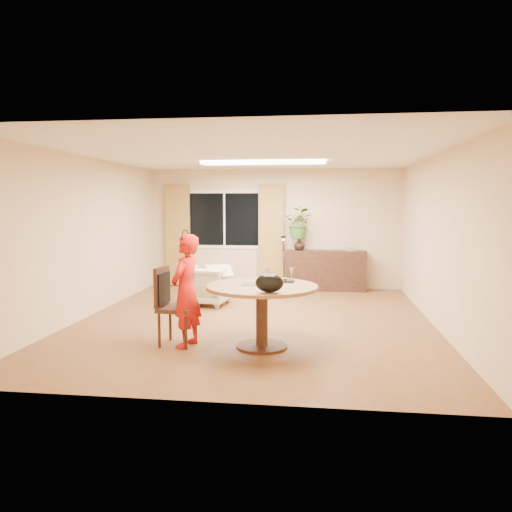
{
  "coord_description": "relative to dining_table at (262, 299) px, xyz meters",
  "views": [
    {
      "loc": [
        1.03,
        -7.65,
        1.85
      ],
      "look_at": [
        0.05,
        -0.2,
        1.06
      ],
      "focal_mm": 35.0,
      "sensor_mm": 36.0,
      "label": 1
    }
  ],
  "objects": [
    {
      "name": "handbag",
      "position": [
        0.15,
        -0.51,
        0.28
      ],
      "size": [
        0.38,
        0.29,
        0.22
      ],
      "primitive_type": null,
      "rotation": [
        0.0,
        0.0,
        0.32
      ],
      "color": "black",
      "rests_on": "dining_table"
    },
    {
      "name": "window",
      "position": [
        -1.39,
        4.66,
        0.86
      ],
      "size": [
        1.7,
        0.03,
        1.3
      ],
      "color": "white",
      "rests_on": "wall_back"
    },
    {
      "name": "wall_back",
      "position": [
        -0.29,
        4.67,
        0.66
      ],
      "size": [
        5.5,
        0.0,
        5.5
      ],
      "primitive_type": "plane",
      "rotation": [
        1.57,
        0.0,
        0.0
      ],
      "color": "#D6B98B",
      "rests_on": "floor"
    },
    {
      "name": "ceiling_panel",
      "position": [
        -0.29,
        2.62,
        1.93
      ],
      "size": [
        2.2,
        0.35,
        0.05
      ],
      "primitive_type": "cube",
      "color": "white",
      "rests_on": "ceiling"
    },
    {
      "name": "dining_chair",
      "position": [
        -1.11,
        -0.01,
        -0.13
      ],
      "size": [
        0.53,
        0.49,
        1.03
      ],
      "primitive_type": null,
      "rotation": [
        0.0,
        0.0,
        -0.1
      ],
      "color": "black",
      "rests_on": "floor"
    },
    {
      "name": "child",
      "position": [
        -0.98,
        -0.06,
        0.09
      ],
      "size": [
        0.6,
        0.46,
        1.46
      ],
      "primitive_type": "imported",
      "rotation": [
        0.0,
        0.0,
        -1.8
      ],
      "color": "red",
      "rests_on": "floor"
    },
    {
      "name": "armchair",
      "position": [
        -1.31,
        2.61,
        -0.29
      ],
      "size": [
        0.85,
        0.87,
        0.7
      ],
      "primitive_type": "imported",
      "rotation": [
        0.0,
        0.0,
        2.99
      ],
      "color": "#BEA997",
      "rests_on": "floor"
    },
    {
      "name": "sideboard",
      "position": [
        0.84,
        4.43,
        -0.21
      ],
      "size": [
        1.7,
        0.42,
        0.85
      ],
      "primitive_type": "cube",
      "color": "black",
      "rests_on": "floor"
    },
    {
      "name": "wall_right",
      "position": [
        2.46,
        1.42,
        0.66
      ],
      "size": [
        0.0,
        6.5,
        6.5
      ],
      "primitive_type": "plane",
      "rotation": [
        1.57,
        0.0,
        -1.57
      ],
      "color": "#D6B98B",
      "rests_on": "floor"
    },
    {
      "name": "vase",
      "position": [
        0.28,
        4.43,
        0.34
      ],
      "size": [
        0.25,
        0.25,
        0.25
      ],
      "primitive_type": "imported",
      "rotation": [
        0.0,
        0.0,
        -0.04
      ],
      "color": "black",
      "rests_on": "sideboard"
    },
    {
      "name": "desk_lamp",
      "position": [
        -0.06,
        4.38,
        0.37
      ],
      "size": [
        0.16,
        0.16,
        0.33
      ],
      "primitive_type": null,
      "rotation": [
        0.0,
        0.0,
        0.22
      ],
      "color": "black",
      "rests_on": "sideboard"
    },
    {
      "name": "wine_glass",
      "position": [
        0.36,
        0.22,
        0.28
      ],
      "size": [
        0.09,
        0.09,
        0.21
      ],
      "primitive_type": null,
      "rotation": [
        0.0,
        0.0,
        0.24
      ],
      "color": "white",
      "rests_on": "dining_table"
    },
    {
      "name": "pot_lid",
      "position": [
        0.28,
        0.34,
        0.19
      ],
      "size": [
        0.27,
        0.27,
        0.04
      ],
      "primitive_type": null,
      "rotation": [
        0.0,
        0.0,
        -0.16
      ],
      "color": "white",
      "rests_on": "dining_table"
    },
    {
      "name": "wall_left",
      "position": [
        -3.04,
        1.42,
        0.66
      ],
      "size": [
        0.0,
        6.5,
        6.5
      ],
      "primitive_type": "plane",
      "rotation": [
        1.57,
        0.0,
        1.57
      ],
      "color": "#D6B98B",
      "rests_on": "floor"
    },
    {
      "name": "curtain_right",
      "position": [
        -0.34,
        4.58,
        0.51
      ],
      "size": [
        0.55,
        0.08,
        2.25
      ],
      "primitive_type": "cube",
      "color": "olive",
      "rests_on": "wall_back"
    },
    {
      "name": "curtain_left",
      "position": [
        -2.44,
        4.58,
        0.51
      ],
      "size": [
        0.55,
        0.08,
        2.25
      ],
      "primitive_type": "cube",
      "color": "olive",
      "rests_on": "wall_back"
    },
    {
      "name": "ceiling",
      "position": [
        -0.29,
        1.42,
        1.96
      ],
      "size": [
        6.5,
        6.5,
        0.0
      ],
      "primitive_type": "plane",
      "rotation": [
        3.14,
        0.0,
        0.0
      ],
      "color": "white",
      "rests_on": "wall_back"
    },
    {
      "name": "dining_table",
      "position": [
        0.0,
        0.0,
        0.0
      ],
      "size": [
        1.43,
        1.43,
        0.81
      ],
      "color": "brown",
      "rests_on": "floor"
    },
    {
      "name": "throw",
      "position": [
        -1.08,
        2.55,
        0.08
      ],
      "size": [
        0.62,
        0.67,
        0.03
      ],
      "primitive_type": null,
      "rotation": [
        0.0,
        0.0,
        0.36
      ],
      "color": "beige",
      "rests_on": "armchair"
    },
    {
      "name": "laptop",
      "position": [
        -0.09,
        0.04,
        0.3
      ],
      "size": [
        0.39,
        0.27,
        0.25
      ],
      "primitive_type": null,
      "rotation": [
        0.0,
        0.0,
        -0.06
      ],
      "color": "#B7B7BC",
      "rests_on": "dining_table"
    },
    {
      "name": "tumbler",
      "position": [
        0.06,
        0.27,
        0.23
      ],
      "size": [
        0.09,
        0.09,
        0.12
      ],
      "primitive_type": null,
      "rotation": [
        0.0,
        0.0,
        0.14
      ],
      "color": "white",
      "rests_on": "dining_table"
    },
    {
      "name": "bouquet",
      "position": [
        0.27,
        4.43,
        0.79
      ],
      "size": [
        0.71,
        0.65,
        0.66
      ],
      "primitive_type": "imported",
      "rotation": [
        0.0,
        0.0,
        -0.26
      ],
      "color": "#295F23",
      "rests_on": "vase"
    },
    {
      "name": "floor",
      "position": [
        -0.29,
        1.42,
        -0.64
      ],
      "size": [
        6.5,
        6.5,
        0.0
      ],
      "primitive_type": "plane",
      "color": "brown",
      "rests_on": "ground"
    },
    {
      "name": "book_stack",
      "position": [
        1.36,
        4.43,
        0.25
      ],
      "size": [
        0.24,
        0.2,
        0.09
      ],
      "primitive_type": null,
      "rotation": [
        0.0,
        0.0,
        -0.25
      ],
      "color": "#885D45",
      "rests_on": "sideboard"
    }
  ]
}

